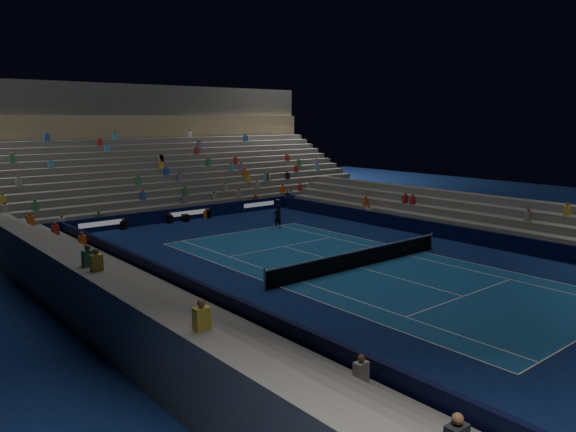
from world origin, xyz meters
The scene contains 11 objects.
ground centered at (0.00, 0.00, 0.00)m, with size 90.00×90.00×0.00m, color #0C1C4A.
court_surface centered at (0.00, 0.00, 0.01)m, with size 10.97×23.77×0.01m, color navy.
sponsor_barrier_far centered at (0.00, 18.50, 0.50)m, with size 44.00×0.25×1.00m, color black.
sponsor_barrier_east centered at (9.70, 0.00, 0.50)m, with size 0.25×37.00×1.00m, color black.
sponsor_barrier_west centered at (-9.70, 0.00, 0.50)m, with size 0.25×37.00×1.00m, color black.
grandstand_main centered at (0.00, 27.90, 3.38)m, with size 44.00×15.20×11.20m.
grandstand_east centered at (13.17, 0.00, 0.92)m, with size 5.00×37.00×2.50m.
grandstand_west centered at (-13.17, 0.00, 0.92)m, with size 5.00×37.00×2.50m.
tennis_net centered at (0.00, 0.00, 0.50)m, with size 12.90×0.10×1.10m.
tennis_player centered at (3.37, 11.23, 0.87)m, with size 0.63×0.42×1.74m, color black.
broadcast_camera centered at (-0.50, 17.88, 0.29)m, with size 0.44×0.88×0.57m.
Camera 1 is at (-21.35, -19.69, 7.93)m, focal length 34.44 mm.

